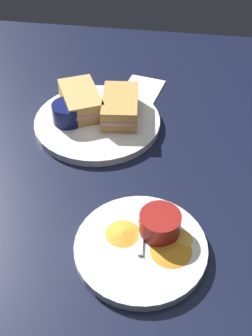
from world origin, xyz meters
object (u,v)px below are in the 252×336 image
at_px(ramekin_dark_sauce, 68,112).
at_px(spoon_by_gravy_ramekin, 142,221).
at_px(sandwich_half_far, 81,101).
at_px(ramekin_light_gravy, 160,223).
at_px(plate_sandwich_main, 97,122).
at_px(plate_chips_companion, 141,248).
at_px(sandwich_half_near, 120,106).
at_px(spoon_by_dark_ramekin, 92,114).

distance_m(ramekin_dark_sauce, spoon_by_gravy_ramekin, 0.32).
height_order(sandwich_half_far, ramekin_light_gravy, sandwich_half_far).
height_order(plate_sandwich_main, ramekin_dark_sauce, ramekin_dark_sauce).
bearing_deg(plate_chips_companion, ramekin_dark_sauce, -147.27).
xyz_separation_m(sandwich_half_near, ramekin_light_gravy, (0.31, 0.12, -0.00)).
bearing_deg(ramekin_dark_sauce, spoon_by_dark_ramekin, 119.90).
distance_m(spoon_by_dark_ramekin, ramekin_light_gravy, 0.35).
bearing_deg(ramekin_light_gravy, ramekin_dark_sauce, -140.72).
bearing_deg(sandwich_half_near, spoon_by_dark_ramekin, -79.96).
relative_size(sandwich_half_near, ramekin_light_gravy, 2.04).
distance_m(ramekin_light_gravy, spoon_by_gravy_ramekin, 0.04).
height_order(plate_sandwich_main, spoon_by_dark_ramekin, spoon_by_dark_ramekin).
distance_m(sandwich_half_near, spoon_by_gravy_ramekin, 0.31).
distance_m(plate_sandwich_main, plate_chips_companion, 0.35).
relative_size(sandwich_half_near, ramekin_dark_sauce, 2.07).
height_order(plate_sandwich_main, ramekin_light_gravy, ramekin_light_gravy).
distance_m(sandwich_half_far, spoon_by_dark_ramekin, 0.04).
distance_m(plate_chips_companion, ramekin_light_gravy, 0.05).
bearing_deg(sandwich_half_near, plate_sandwich_main, -65.82).
height_order(ramekin_dark_sauce, ramekin_light_gravy, ramekin_dark_sauce).
xyz_separation_m(plate_sandwich_main, spoon_by_gravy_ramekin, (0.28, 0.13, 0.01)).
bearing_deg(spoon_by_dark_ramekin, plate_chips_companion, 24.21).
bearing_deg(plate_sandwich_main, ramekin_dark_sauce, -74.82).
bearing_deg(spoon_by_gravy_ramekin, plate_sandwich_main, -154.30).
height_order(sandwich_half_far, ramekin_dark_sauce, sandwich_half_far).
xyz_separation_m(ramekin_light_gravy, spoon_by_gravy_ramekin, (-0.01, -0.03, -0.02)).
xyz_separation_m(sandwich_half_near, plate_chips_companion, (0.34, 0.09, -0.03)).
relative_size(sandwich_half_near, spoon_by_dark_ramekin, 1.50).
xyz_separation_m(sandwich_half_near, spoon_by_dark_ramekin, (0.01, -0.06, -0.02)).
height_order(spoon_by_dark_ramekin, ramekin_light_gravy, ramekin_light_gravy).
distance_m(sandwich_half_near, spoon_by_dark_ramekin, 0.07).
bearing_deg(spoon_by_gravy_ramekin, ramekin_dark_sauce, -143.40).
xyz_separation_m(sandwich_half_near, ramekin_dark_sauce, (0.04, -0.11, -0.00)).
bearing_deg(spoon_by_dark_ramekin, spoon_by_gravy_ramekin, 26.97).
height_order(sandwich_half_near, spoon_by_gravy_ramekin, sandwich_half_near).
relative_size(plate_chips_companion, ramekin_light_gravy, 3.17).
bearing_deg(spoon_by_dark_ramekin, sandwich_half_near, 100.04).
relative_size(sandwich_half_near, sandwich_half_far, 0.93).
relative_size(sandwich_half_far, spoon_by_gravy_ramekin, 1.51).
bearing_deg(plate_chips_companion, sandwich_half_near, -165.52).
distance_m(spoon_by_dark_ramekin, spoon_by_gravy_ramekin, 0.32).
bearing_deg(spoon_by_dark_ramekin, plate_sandwich_main, 50.65).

